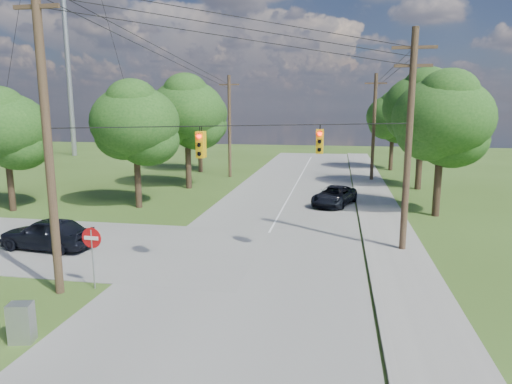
% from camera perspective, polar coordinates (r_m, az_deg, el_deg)
% --- Properties ---
extents(ground, '(140.00, 140.00, 0.00)m').
position_cam_1_polar(ground, '(16.93, -10.53, -13.84)').
color(ground, '#36501A').
rests_on(ground, ground).
extents(main_road, '(10.00, 100.00, 0.03)m').
position_cam_1_polar(main_road, '(20.89, -0.42, -8.80)').
color(main_road, gray).
rests_on(main_road, ground).
extents(sidewalk_east, '(2.60, 100.00, 0.12)m').
position_cam_1_polar(sidewalk_east, '(20.79, 18.31, -9.33)').
color(sidewalk_east, gray).
rests_on(sidewalk_east, ground).
extents(pole_sw, '(2.00, 0.32, 12.00)m').
position_cam_1_polar(pole_sw, '(17.98, -24.73, 7.33)').
color(pole_sw, brown).
rests_on(pole_sw, ground).
extents(pole_ne, '(2.00, 0.32, 10.50)m').
position_cam_1_polar(pole_ne, '(22.66, 18.56, 6.29)').
color(pole_ne, brown).
rests_on(pole_ne, ground).
extents(pole_north_e, '(2.00, 0.32, 10.00)m').
position_cam_1_polar(pole_north_e, '(44.53, 14.52, 7.91)').
color(pole_north_e, brown).
rests_on(pole_north_e, ground).
extents(pole_north_w, '(2.00, 0.32, 10.00)m').
position_cam_1_polar(pole_north_w, '(45.66, -3.33, 8.28)').
color(pole_north_w, brown).
rests_on(pole_north_w, ground).
extents(power_lines, '(13.93, 29.62, 4.93)m').
position_cam_1_polar(power_lines, '(26.33, 1.15, 15.38)').
color(power_lines, black).
rests_on(power_lines, ground).
extents(traffic_signals, '(4.91, 3.27, 1.05)m').
position_cam_1_polar(traffic_signals, '(19.10, 0.88, 6.23)').
color(traffic_signals, '#EAB10D').
rests_on(traffic_signals, ground).
extents(tree_w_near, '(6.00, 6.00, 8.40)m').
position_cam_1_polar(tree_w_near, '(32.40, -14.88, 8.42)').
color(tree_w_near, '#433121').
rests_on(tree_w_near, ground).
extents(tree_w_mid, '(6.40, 6.40, 9.22)m').
position_cam_1_polar(tree_w_mid, '(39.45, -8.63, 9.93)').
color(tree_w_mid, '#433121').
rests_on(tree_w_mid, ground).
extents(tree_w_far, '(6.00, 6.00, 8.73)m').
position_cam_1_polar(tree_w_far, '(49.58, -7.09, 9.70)').
color(tree_w_far, '#433121').
rests_on(tree_w_far, ground).
extents(tree_e_near, '(6.20, 6.20, 8.81)m').
position_cam_1_polar(tree_e_near, '(31.04, 22.27, 8.52)').
color(tree_e_near, '#433121').
rests_on(tree_e_near, ground).
extents(tree_e_mid, '(6.60, 6.60, 9.64)m').
position_cam_1_polar(tree_e_mid, '(40.95, 20.14, 9.89)').
color(tree_e_mid, '#433121').
rests_on(tree_e_mid, ground).
extents(tree_e_far, '(5.80, 5.80, 8.32)m').
position_cam_1_polar(tree_e_far, '(52.71, 16.78, 9.02)').
color(tree_e_far, '#433121').
rests_on(tree_e_far, ground).
extents(tree_cross_n, '(5.60, 5.60, 7.91)m').
position_cam_1_polar(tree_cross_n, '(34.52, -28.88, 7.04)').
color(tree_cross_n, '#433121').
rests_on(tree_cross_n, ground).
extents(car_cross_dark, '(4.79, 2.25, 1.59)m').
position_cam_1_polar(car_cross_dark, '(24.80, -24.62, -4.70)').
color(car_cross_dark, black).
rests_on(car_cross_dark, cross_road).
extents(car_main_north, '(3.56, 5.26, 1.34)m').
position_cam_1_polar(car_main_north, '(33.05, 9.76, -0.47)').
color(car_main_north, black).
rests_on(car_main_north, main_road).
extents(control_cabinet, '(0.77, 0.64, 1.22)m').
position_cam_1_polar(control_cabinet, '(15.78, -27.28, -14.33)').
color(control_cabinet, '#96999B').
rests_on(control_cabinet, ground).
extents(do_not_enter_sign, '(0.82, 0.10, 2.45)m').
position_cam_1_polar(do_not_enter_sign, '(18.61, -19.82, -6.19)').
color(do_not_enter_sign, '#96999B').
rests_on(do_not_enter_sign, ground).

